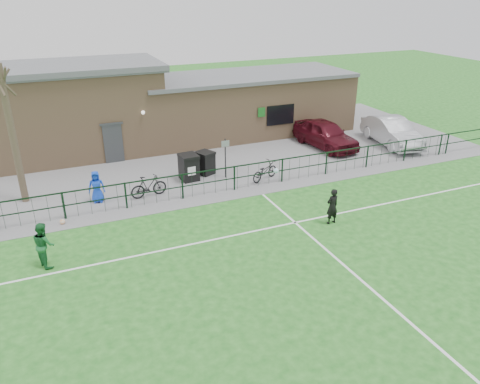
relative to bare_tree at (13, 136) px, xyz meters
name	(u,v)px	position (x,y,z in m)	size (l,w,h in m)	color
ground	(302,288)	(8.00, -10.50, -3.00)	(90.00, 90.00, 0.00)	#1D5D1B
paving_strip	(180,156)	(8.00, 3.00, -2.99)	(34.00, 13.00, 0.02)	slate
pitch_line_touch	(216,195)	(8.00, -2.70, -3.00)	(28.00, 0.10, 0.01)	white
pitch_line_mid	(250,232)	(8.00, -6.50, -3.00)	(28.00, 0.10, 0.01)	white
pitch_line_perp	(354,274)	(10.00, -10.50, -3.00)	(0.10, 16.00, 0.01)	white
perimeter_fence	(214,181)	(8.00, -2.50, -2.40)	(28.00, 0.10, 1.20)	black
bare_tree	(13,136)	(0.00, 0.00, 0.00)	(0.30, 0.30, 6.00)	#45382A
wheelie_bin_left	(189,168)	(7.44, -0.46, -2.38)	(0.80, 0.90, 1.20)	black
wheelie_bin_right	(205,164)	(8.42, -0.03, -2.44)	(0.71, 0.81, 1.08)	black
sign_post	(225,158)	(9.19, -0.90, -1.98)	(0.06, 0.06, 2.00)	black
car_maroon	(325,134)	(16.32, 1.23, -2.19)	(1.86, 4.63, 1.58)	#460C16
car_silver	(392,132)	(20.22, 0.08, -2.19)	(1.68, 4.81, 1.58)	#A5A7AD
bicycle_d	(149,186)	(5.16, -1.69, -2.48)	(0.47, 1.68, 1.01)	black
bicycle_e	(265,171)	(10.83, -1.95, -2.53)	(0.60, 1.72, 0.91)	black
spectator_child	(97,187)	(2.95, -1.36, -2.26)	(0.70, 0.46, 1.44)	blue
goalkeeper_kick	(330,205)	(11.27, -7.00, -2.23)	(1.56, 2.98, 1.60)	black
outfield_player	(44,244)	(0.64, -5.86, -2.20)	(0.78, 0.61, 1.60)	#1C632F
ball_ground	(62,222)	(1.34, -2.94, -2.89)	(0.22, 0.22, 0.22)	silver
clubhouse	(149,107)	(7.12, 6.00, -0.78)	(24.25, 5.40, 4.96)	tan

